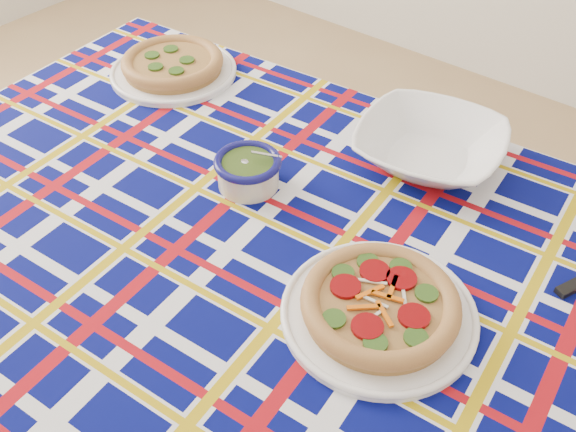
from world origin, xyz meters
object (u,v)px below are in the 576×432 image
Objects in this scene: pesto_bowl at (248,169)px; serving_bowl at (430,146)px; dining_table at (282,282)px; main_focaccia_plate at (380,304)px.

serving_bowl is at bearing 50.99° from pesto_bowl.
dining_table is at bearing -31.23° from pesto_bowl.
main_focaccia_plate is at bearing -70.40° from serving_bowl.
dining_table is at bearing 175.81° from main_focaccia_plate.
serving_bowl reaches higher than main_focaccia_plate.
serving_bowl reaches higher than dining_table.
pesto_bowl reaches higher than serving_bowl.
dining_table is 0.22m from main_focaccia_plate.
pesto_bowl reaches higher than main_focaccia_plate.
pesto_bowl is at bearing 162.86° from main_focaccia_plate.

